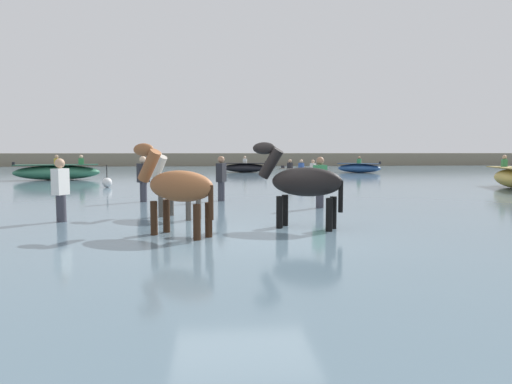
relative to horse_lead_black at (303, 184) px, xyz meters
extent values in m
plane|color=#756B56|center=(-1.16, -0.66, -1.15)|extent=(120.00, 120.00, 0.00)
cube|color=slate|center=(-1.16, 9.34, -0.99)|extent=(90.00, 90.00, 0.32)
ellipsoid|color=black|center=(0.07, -0.03, 0.05)|extent=(1.43, 1.04, 0.55)
cylinder|color=black|center=(-0.43, 0.04, -0.69)|extent=(0.13, 0.13, 0.93)
cylinder|color=black|center=(-0.28, 0.33, -0.69)|extent=(0.13, 0.13, 0.93)
cylinder|color=black|center=(0.42, -0.40, -0.69)|extent=(0.13, 0.13, 0.93)
cylinder|color=black|center=(0.57, -0.11, -0.69)|extent=(0.13, 0.13, 0.93)
cylinder|color=black|center=(-0.57, 0.29, 0.39)|extent=(0.55, 0.42, 0.63)
ellipsoid|color=black|center=(-0.69, 0.35, 0.68)|extent=(0.51, 0.39, 0.23)
cylinder|color=black|center=(0.65, -0.33, -0.20)|extent=(0.09, 0.09, 0.59)
ellipsoid|color=beige|center=(-2.42, 1.64, -0.05)|extent=(1.20, 1.18, 0.50)
cylinder|color=#45423C|center=(-2.84, 1.84, -0.73)|extent=(0.12, 0.12, 0.85)
cylinder|color=#45423C|center=(-2.64, 2.05, -0.73)|extent=(0.12, 0.12, 0.85)
cylinder|color=#45423C|center=(-2.21, 1.23, -0.73)|extent=(0.12, 0.12, 0.85)
cylinder|color=#45423C|center=(-2.00, 1.45, -0.73)|extent=(0.12, 0.12, 0.85)
cylinder|color=beige|center=(-2.90, 2.10, 0.26)|extent=(0.47, 0.46, 0.58)
ellipsoid|color=beige|center=(-2.99, 2.18, 0.53)|extent=(0.43, 0.43, 0.21)
cylinder|color=#45423C|center=(-1.99, 1.23, -0.28)|extent=(0.08, 0.08, 0.54)
ellipsoid|color=brown|center=(-2.24, -0.65, 0.03)|extent=(1.36, 1.17, 0.54)
cylinder|color=black|center=(-2.72, -0.50, -0.70)|extent=(0.13, 0.13, 0.91)
cylinder|color=black|center=(-2.53, -0.24, -0.70)|extent=(0.13, 0.13, 0.91)
cylinder|color=black|center=(-1.95, -1.06, -0.70)|extent=(0.13, 0.13, 0.91)
cylinder|color=black|center=(-1.76, -0.80, -0.70)|extent=(0.13, 0.13, 0.91)
cylinder|color=brown|center=(-2.81, -0.24, 0.37)|extent=(0.52, 0.46, 0.62)
ellipsoid|color=brown|center=(-2.92, -0.16, 0.65)|extent=(0.49, 0.43, 0.23)
cylinder|color=black|center=(-1.72, -1.03, -0.22)|extent=(0.09, 0.09, 0.58)
ellipsoid|color=#B2AD9E|center=(2.94, 15.91, -0.59)|extent=(2.47, 2.52, 0.49)
cube|color=slate|center=(2.94, 15.91, -0.33)|extent=(2.37, 2.42, 0.04)
cube|color=black|center=(2.06, 16.82, -0.26)|extent=(0.20, 0.20, 0.18)
cube|color=white|center=(3.38, 15.31, -0.16)|extent=(0.31, 0.31, 0.30)
sphere|color=tan|center=(3.38, 15.31, 0.08)|extent=(0.18, 0.18, 0.18)
cube|color=#3356A8|center=(2.89, 15.86, -0.16)|extent=(0.31, 0.31, 0.30)
sphere|color=beige|center=(2.89, 15.86, 0.08)|extent=(0.18, 0.18, 0.18)
cube|color=#232328|center=(2.38, 16.40, -0.16)|extent=(0.31, 0.31, 0.30)
sphere|color=tan|center=(2.38, 16.40, 0.08)|extent=(0.18, 0.18, 0.18)
ellipsoid|color=black|center=(0.49, 23.75, -0.54)|extent=(3.08, 1.60, 0.59)
cube|color=black|center=(0.49, 23.75, -0.23)|extent=(2.95, 1.54, 0.04)
cube|color=black|center=(1.87, 23.49, -0.16)|extent=(0.15, 0.18, 0.18)
cube|color=white|center=(0.46, 23.60, -0.06)|extent=(0.29, 0.23, 0.30)
sphere|color=beige|center=(0.46, 23.60, 0.18)|extent=(0.18, 0.18, 0.18)
cube|color=#388E51|center=(10.21, 9.87, 0.13)|extent=(0.24, 0.30, 0.30)
sphere|color=tan|center=(10.21, 9.87, 0.37)|extent=(0.18, 0.18, 0.18)
ellipsoid|color=#28518E|center=(8.03, 22.58, -0.55)|extent=(3.00, 2.24, 0.58)
cube|color=navy|center=(8.03, 22.58, -0.24)|extent=(2.88, 2.15, 0.04)
cube|color=black|center=(9.24, 21.96, -0.17)|extent=(0.18, 0.20, 0.18)
cube|color=#388E51|center=(8.01, 22.54, -0.07)|extent=(0.31, 0.28, 0.30)
sphere|color=#A37556|center=(8.01, 22.54, 0.17)|extent=(0.18, 0.18, 0.18)
ellipsoid|color=#337556|center=(-9.50, 16.14, -0.47)|extent=(4.30, 2.22, 0.73)
cube|color=#1E4634|center=(-9.50, 16.14, -0.08)|extent=(4.13, 2.13, 0.04)
cube|color=black|center=(-11.42, 15.70, -0.01)|extent=(0.15, 0.18, 0.18)
cube|color=#388E51|center=(-8.40, 16.47, 0.09)|extent=(0.29, 0.23, 0.30)
sphere|color=beige|center=(-8.40, 16.47, 0.33)|extent=(0.18, 0.18, 0.18)
cube|color=gold|center=(-9.50, 16.13, 0.09)|extent=(0.29, 0.23, 0.30)
sphere|color=tan|center=(-9.50, 16.13, 0.33)|extent=(0.18, 0.18, 0.18)
cylinder|color=#383842|center=(-1.45, 5.15, -0.71)|extent=(0.20, 0.20, 0.88)
cube|color=#232328|center=(-1.45, 5.15, 0.00)|extent=(0.31, 0.37, 0.54)
sphere|color=#A37556|center=(-1.45, 5.15, 0.38)|extent=(0.20, 0.20, 0.20)
cylinder|color=#383842|center=(-3.68, 5.12, -0.71)|extent=(0.20, 0.20, 0.88)
cube|color=#232328|center=(-3.68, 5.12, 0.00)|extent=(0.38, 0.33, 0.54)
sphere|color=beige|center=(-3.68, 5.12, 0.38)|extent=(0.20, 0.20, 0.20)
cylinder|color=#383842|center=(-4.82, 1.27, -0.71)|extent=(0.20, 0.20, 0.88)
cube|color=white|center=(-4.82, 1.27, 0.00)|extent=(0.32, 0.37, 0.54)
sphere|color=tan|center=(-4.82, 1.27, 0.38)|extent=(0.20, 0.20, 0.20)
cylinder|color=#383842|center=(1.05, 3.20, -0.71)|extent=(0.20, 0.20, 0.88)
cube|color=#388E51|center=(1.05, 3.20, 0.00)|extent=(0.38, 0.33, 0.54)
sphere|color=#A37556|center=(1.05, 3.20, 0.38)|extent=(0.20, 0.20, 0.20)
sphere|color=silver|center=(-5.91, 10.79, -0.64)|extent=(0.39, 0.39, 0.39)
cylinder|color=black|center=(-5.91, 10.79, -0.19)|extent=(0.04, 0.04, 0.51)
cube|color=gray|center=(-1.16, 38.60, -0.39)|extent=(80.00, 2.40, 1.53)
camera|label=1|loc=(-1.68, -9.00, 0.63)|focal=34.02mm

